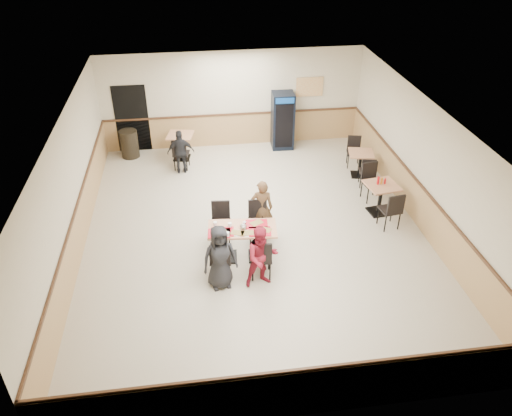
{
  "coord_description": "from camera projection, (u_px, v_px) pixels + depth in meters",
  "views": [
    {
      "loc": [
        -1.33,
        -9.68,
        6.93
      ],
      "look_at": [
        -0.04,
        -0.5,
        1.01
      ],
      "focal_mm": 35.0,
      "sensor_mm": 36.0,
      "label": 1
    }
  ],
  "objects": [
    {
      "name": "back_table_chair_lone",
      "position": [
        181.0,
        153.0,
        14.48
      ],
      "size": [
        0.55,
        0.55,
        1.0
      ],
      "primitive_type": null,
      "rotation": [
        0.0,
        0.0,
        2.94
      ],
      "color": "black",
      "rests_on": "ground"
    },
    {
      "name": "diner_woman_left",
      "position": [
        220.0,
        257.0,
        10.0
      ],
      "size": [
        0.77,
        0.57,
        1.44
      ],
      "primitive_type": "imported",
      "rotation": [
        0.0,
        0.0,
        0.17
      ],
      "color": "black",
      "rests_on": "ground"
    },
    {
      "name": "main_chairs",
      "position": [
        240.0,
        239.0,
        10.89
      ],
      "size": [
        1.46,
        1.84,
        1.0
      ],
      "rotation": [
        0.0,
        0.0,
        -0.09
      ],
      "color": "black",
      "rests_on": "ground"
    },
    {
      "name": "condiment_caddy",
      "position": [
        381.0,
        181.0,
        12.28
      ],
      "size": [
        0.23,
        0.06,
        0.2
      ],
      "color": "red",
      "rests_on": "side_table_near"
    },
    {
      "name": "main_table",
      "position": [
        242.0,
        238.0,
        10.88
      ],
      "size": [
        1.54,
        0.87,
        0.79
      ],
      "rotation": [
        0.0,
        0.0,
        -0.09
      ],
      "color": "black",
      "rests_on": "ground"
    },
    {
      "name": "side_table_near_chair_north",
      "position": [
        372.0,
        182.0,
        12.98
      ],
      "size": [
        0.54,
        0.54,
        1.02
      ],
      "primitive_type": null,
      "rotation": [
        0.0,
        0.0,
        0.14
      ],
      "color": "black",
      "rests_on": "ground"
    },
    {
      "name": "diner_man_opposite",
      "position": [
        262.0,
        208.0,
        11.55
      ],
      "size": [
        0.55,
        0.39,
        1.43
      ],
      "primitive_type": "imported",
      "rotation": [
        0.0,
        0.0,
        3.04
      ],
      "color": "brown",
      "rests_on": "ground"
    },
    {
      "name": "side_table_near_chair_south",
      "position": [
        390.0,
        209.0,
        11.91
      ],
      "size": [
        0.54,
        0.54,
        1.02
      ],
      "primitive_type": null,
      "rotation": [
        0.0,
        0.0,
        3.29
      ],
      "color": "black",
      "rests_on": "ground"
    },
    {
      "name": "diner_woman_right",
      "position": [
        262.0,
        257.0,
        10.04
      ],
      "size": [
        0.75,
        0.63,
        1.4
      ],
      "primitive_type": "imported",
      "rotation": [
        0.0,
        0.0,
        0.16
      ],
      "color": "maroon",
      "rests_on": "ground"
    },
    {
      "name": "side_table_far_chair_north",
      "position": [
        354.0,
        152.0,
        14.6
      ],
      "size": [
        0.5,
        0.5,
        0.92
      ],
      "primitive_type": null,
      "rotation": [
        0.0,
        0.0,
        -0.21
      ],
      "color": "black",
      "rests_on": "ground"
    },
    {
      "name": "lone_diner",
      "position": [
        181.0,
        152.0,
        14.18
      ],
      "size": [
        0.77,
        0.33,
        1.3
      ],
      "primitive_type": "imported",
      "rotation": [
        0.0,
        0.0,
        3.16
      ],
      "color": "black",
      "rests_on": "ground"
    },
    {
      "name": "room_shell",
      "position": [
        305.0,
        158.0,
        13.99
      ],
      "size": [
        10.0,
        10.0,
        10.0
      ],
      "color": "silver",
      "rests_on": "ground"
    },
    {
      "name": "side_table_near",
      "position": [
        381.0,
        194.0,
        12.43
      ],
      "size": [
        0.85,
        0.85,
        0.8
      ],
      "rotation": [
        0.0,
        0.0,
        0.14
      ],
      "color": "black",
      "rests_on": "ground"
    },
    {
      "name": "pepsi_cooler",
      "position": [
        283.0,
        121.0,
        15.5
      ],
      "size": [
        0.69,
        0.7,
        1.77
      ],
      "rotation": [
        0.0,
        0.0,
        -0.03
      ],
      "color": "black",
      "rests_on": "ground"
    },
    {
      "name": "back_table",
      "position": [
        181.0,
        143.0,
        15.0
      ],
      "size": [
        0.87,
        0.87,
        0.79
      ],
      "rotation": [
        0.0,
        0.0,
        -0.2
      ],
      "color": "black",
      "rests_on": "ground"
    },
    {
      "name": "side_table_far_chair_south",
      "position": [
        367.0,
        171.0,
        13.63
      ],
      "size": [
        0.5,
        0.5,
        0.92
      ],
      "primitive_type": null,
      "rotation": [
        0.0,
        0.0,
        2.93
      ],
      "color": "black",
      "rests_on": "ground"
    },
    {
      "name": "ground",
      "position": [
        255.0,
        232.0,
        11.97
      ],
      "size": [
        10.0,
        10.0,
        0.0
      ],
      "primitive_type": "plane",
      "color": "beige",
      "rests_on": "ground"
    },
    {
      "name": "side_table_far",
      "position": [
        360.0,
        160.0,
        14.1
      ],
      "size": [
        0.8,
        0.8,
        0.73
      ],
      "rotation": [
        0.0,
        0.0,
        -0.21
      ],
      "color": "black",
      "rests_on": "ground"
    },
    {
      "name": "trash_bin",
      "position": [
        129.0,
        144.0,
        15.16
      ],
      "size": [
        0.54,
        0.54,
        0.85
      ],
      "primitive_type": "cylinder",
      "color": "black",
      "rests_on": "ground"
    },
    {
      "name": "tabletop_clutter",
      "position": [
        240.0,
        229.0,
        10.65
      ],
      "size": [
        1.39,
        0.68,
        0.12
      ],
      "rotation": [
        0.0,
        0.0,
        -0.09
      ],
      "color": "red",
      "rests_on": "main_table"
    }
  ]
}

